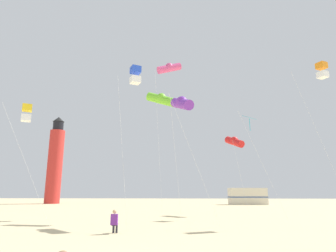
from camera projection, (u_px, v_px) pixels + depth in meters
kite_flyer_standing at (115, 221)px, 14.55m from camera, size 0.36×0.52×1.16m
kite_tube_rainbow at (169, 68)px, 28.34m from camera, size 2.73×2.33×14.53m
kite_tube_violet at (182, 103)px, 19.96m from camera, size 3.11×3.51×8.66m
kite_diamond_cyan at (250, 121)px, 25.14m from camera, size 3.45×2.73×8.57m
kite_tube_lime at (161, 99)px, 23.38m from camera, size 2.78×2.27×10.01m
kite_tube_scarlet at (234, 142)px, 28.71m from camera, size 1.83×2.54×7.61m
kite_box_orange at (322, 71)px, 20.86m from camera, size 2.56×2.56×11.11m
kite_box_gold at (27, 113)px, 19.50m from camera, size 2.77×2.77×7.77m
kite_box_blue at (135, 75)px, 18.89m from camera, size 1.59×1.59×10.00m
lighthouse_distant at (55, 162)px, 56.38m from camera, size 2.80×2.80×16.80m
rv_van_cream at (248, 196)px, 50.61m from camera, size 6.62×2.89×2.80m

